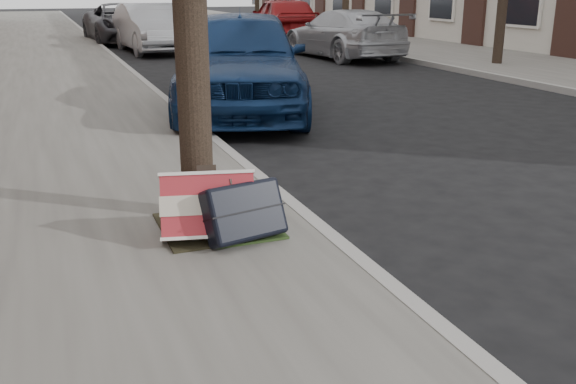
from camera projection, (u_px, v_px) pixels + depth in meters
name	position (u px, v px, depth m)	size (l,w,h in m)	color
ground	(531.00, 262.00, 4.61)	(120.00, 120.00, 0.00)	black
near_sidewalk	(16.00, 60.00, 16.66)	(5.00, 70.00, 0.12)	slate
far_sidewalk	(402.00, 46.00, 20.58)	(4.00, 70.00, 0.12)	gray
dirt_patch	(217.00, 225.00, 4.95)	(0.85, 0.85, 0.01)	black
suitcase_red	(208.00, 206.00, 4.62)	(0.66, 0.18, 0.48)	maroon
suitcase_navy	(244.00, 211.00, 4.60)	(0.58, 0.19, 0.42)	black
car_near_front	(241.00, 60.00, 9.85)	(1.89, 4.71, 1.60)	navy
car_near_mid	(151.00, 28.00, 19.06)	(1.50, 4.30, 1.42)	#ACAFB4
car_near_back	(123.00, 23.00, 22.26)	(2.23, 4.84, 1.35)	#343439
car_far_front	(343.00, 34.00, 17.49)	(1.83, 4.51, 1.31)	#A8AAB0
car_far_back	(282.00, 20.00, 22.14)	(1.86, 4.63, 1.58)	maroon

